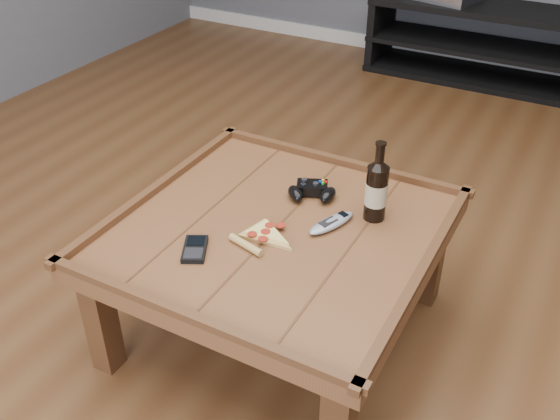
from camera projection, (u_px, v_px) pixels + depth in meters
The scene contains 9 objects.
ground at pixel (277, 328), 2.27m from camera, with size 6.00×6.00×0.00m, color #4E2D16.
baseboard at pixel (479, 60), 4.43m from camera, with size 5.00×0.02×0.10m, color silver.
coffee_table at pixel (277, 242), 2.05m from camera, with size 1.03×1.03×0.48m.
media_console at pixel (476, 43), 4.14m from camera, with size 1.40×0.45×0.50m.
beer_bottle at pixel (377, 189), 2.01m from camera, with size 0.07×0.07×0.28m.
game_controller at pixel (312, 191), 2.16m from camera, with size 0.18×0.16×0.05m.
pizza_slice at pixel (263, 236), 1.97m from camera, with size 0.20×0.26×0.02m.
smartphone at pixel (195, 249), 1.91m from camera, with size 0.12×0.15×0.02m.
remote_control at pixel (332, 223), 2.02m from camera, with size 0.12×0.20×0.03m.
Camera 1 is at (0.80, -1.44, 1.62)m, focal length 40.00 mm.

